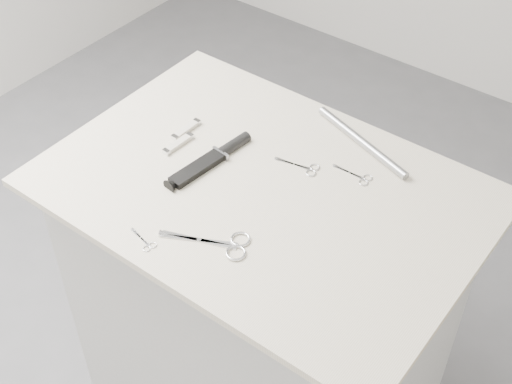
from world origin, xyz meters
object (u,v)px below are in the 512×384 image
Objects in this scene: sheathed_knife at (214,157)px; tiny_scissors at (145,242)px; pocket_knife_b at (186,129)px; large_shears at (224,244)px; embroidery_scissors_a at (304,167)px; plinth at (262,312)px; embroidery_scissors_b at (358,177)px; metal_rail at (362,142)px; pocket_knife_a at (178,144)px.

tiny_scissors is at bearing -162.98° from sheathed_knife.
sheathed_knife reaches higher than pocket_knife_b.
large_shears reaches higher than tiny_scissors.
embroidery_scissors_a is 0.45× the size of sheathed_knife.
plinth is 0.55m from pocket_knife_b.
metal_rail is at bearing 116.12° from embroidery_scissors_b.
embroidery_scissors_a is at bearing 70.79° from plinth.
embroidery_scissors_b is 0.52m from tiny_scissors.
plinth is at bearing -85.17° from pocket_knife_a.
embroidery_scissors_a and embroidery_scissors_b have the same top height.
tiny_scissors is 0.82× the size of pocket_knife_a.
sheathed_knife is at bearing -153.90° from embroidery_scissors_b.
tiny_scissors is at bearing -169.46° from large_shears.
pocket_knife_a is at bearing 102.48° from sheathed_knife.
embroidery_scissors_a is at bearing -111.97° from metal_rail.
pocket_knife_a is (-0.11, -0.01, -0.00)m from sheathed_knife.
embroidery_scissors_b is at bearing 45.64° from plinth.
plinth is 8.14× the size of embroidery_scissors_a.
embroidery_scissors_a and tiny_scissors have the same top height.
sheathed_knife is (-0.19, -0.11, 0.01)m from embroidery_scissors_a.
embroidery_scissors_b is 0.32× the size of metal_rail.
sheathed_knife is at bearing -161.50° from embroidery_scissors_a.
embroidery_scissors_b is (0.12, 0.05, -0.00)m from embroidery_scissors_a.
embroidery_scissors_a is 0.42m from tiny_scissors.
plinth is 0.56m from metal_rail.
pocket_knife_b is at bearing 170.40° from plinth.
embroidery_scissors_b is 1.05× the size of pocket_knife_b.
pocket_knife_a is at bearing -158.90° from embroidery_scissors_b.
sheathed_knife reaches higher than embroidery_scissors_a.
large_shears is 0.35m from pocket_knife_a.
large_shears is 0.40m from pocket_knife_b.
sheathed_knife is (-0.31, -0.16, 0.01)m from embroidery_scissors_b.
plinth is 0.56m from tiny_scissors.
pocket_knife_b is at bearing 130.40° from tiny_scissors.
tiny_scissors is 0.33m from pocket_knife_a.
embroidery_scissors_b is 0.12m from metal_rail.
embroidery_scissors_a is 0.17m from metal_rail.
embroidery_scissors_b is (0.11, 0.36, -0.00)m from large_shears.
sheathed_knife is 0.11m from pocket_knife_a.
pocket_knife_a is 0.06m from pocket_knife_b.
sheathed_knife is 0.79× the size of metal_rail.
sheathed_knife is 2.61× the size of pocket_knife_a.
metal_rail reaches higher than plinth.
pocket_knife_a is at bearing -169.33° from embroidery_scissors_a.
pocket_knife_a reaches higher than embroidery_scissors_a.
pocket_knife_b is (-0.28, 0.05, 0.48)m from plinth.
sheathed_knife reaches higher than pocket_knife_a.
plinth is 0.49m from embroidery_scissors_a.
embroidery_scissors_a is at bearing -158.21° from embroidery_scissors_b.
large_shears reaches higher than embroidery_scissors_b.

